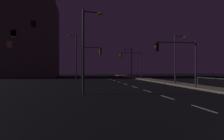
{
  "coord_description": "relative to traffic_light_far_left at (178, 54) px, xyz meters",
  "views": [
    {
      "loc": [
        -6.76,
        -3.61,
        2.18
      ],
      "look_at": [
        0.08,
        31.56,
        1.94
      ],
      "focal_mm": 28.85,
      "sensor_mm": 36.0,
      "label": 1
    }
  ],
  "objects": [
    {
      "name": "ground_plane",
      "position": [
        -4.12,
        3.08,
        -3.85
      ],
      "size": [
        112.0,
        112.0,
        0.0
      ],
      "primitive_type": "plane",
      "color": "black",
      "rests_on": "ground"
    },
    {
      "name": "sidewalk_right",
      "position": [
        3.11,
        3.08,
        -3.78
      ],
      "size": [
        2.89,
        77.0,
        0.14
      ],
      "primitive_type": "cube",
      "color": "gray",
      "rests_on": "ground"
    },
    {
      "name": "lane_markings_center",
      "position": [
        -4.12,
        6.58,
        -3.85
      ],
      "size": [
        0.14,
        50.0,
        0.01
      ],
      "color": "silver",
      "rests_on": "ground"
    },
    {
      "name": "lane_edge_line",
      "position": [
        1.42,
        8.08,
        -3.85
      ],
      "size": [
        0.14,
        53.0,
        0.01
      ],
      "color": "silver",
      "rests_on": "ground"
    },
    {
      "name": "traffic_light_far_left",
      "position": [
        0.0,
        0.0,
        0.0
      ],
      "size": [
        4.83,
        0.56,
        5.19
      ],
      "color": "#38383D",
      "rests_on": "sidewalk_right"
    },
    {
      "name": "traffic_light_overhead_east",
      "position": [
        -8.96,
        8.55,
        0.03
      ],
      "size": [
        3.12,
        0.38,
        5.59
      ],
      "color": "#2D3033",
      "rests_on": "ground"
    },
    {
      "name": "traffic_light_near_left",
      "position": [
        0.02,
        16.88,
        0.19
      ],
      "size": [
        4.66,
        0.45,
        5.49
      ],
      "color": "#2D3033",
      "rests_on": "sidewalk_right"
    },
    {
      "name": "street_lamp_mid_block",
      "position": [
        2.7,
        26.81,
        0.72
      ],
      "size": [
        2.07,
        0.82,
        7.36
      ],
      "color": "#2D3033",
      "rests_on": "sidewalk_right"
    },
    {
      "name": "street_lamp_corner",
      "position": [
        -11.21,
        13.37,
        0.93
      ],
      "size": [
        1.55,
        0.77,
        8.11
      ],
      "color": "#2D3033",
      "rests_on": "ground"
    },
    {
      "name": "street_lamp_far_end",
      "position": [
        2.63,
        4.5,
        0.31
      ],
      "size": [
        1.75,
        0.39,
        6.66
      ],
      "color": "#38383D",
      "rests_on": "sidewalk_right"
    },
    {
      "name": "street_lamp_median",
      "position": [
        -10.09,
        -2.52,
        0.47
      ],
      "size": [
        1.79,
        0.38,
        7.22
      ],
      "color": "#2D3033",
      "rests_on": "ground"
    },
    {
      "name": "building_distant",
      "position": [
        -27.41,
        32.97,
        5.88
      ],
      "size": [
        22.31,
        12.61,
        19.45
      ],
      "color": "#6B6056",
      "rests_on": "ground"
    }
  ]
}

